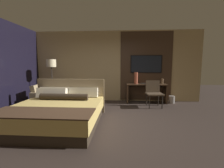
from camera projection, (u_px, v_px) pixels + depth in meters
name	position (u px, v px, depth m)	size (l,w,h in m)	color
ground_plane	(100.00, 124.00, 3.67)	(16.00, 16.00, 0.00)	#332823
wall_back_tv_panel	(114.00, 66.00, 6.05)	(7.20, 0.09, 2.80)	tan
bed	(58.00, 111.00, 3.70)	(2.05, 2.09, 1.03)	#33281E
desk	(146.00, 90.00, 5.81)	(1.51, 0.48, 0.73)	#422D1E
tv	(146.00, 64.00, 5.88)	(1.22, 0.04, 0.68)	black
desk_chair	(154.00, 91.00, 5.22)	(0.57, 0.57, 0.91)	#4C3D2D
armchair_by_window	(44.00, 99.00, 5.23)	(0.77, 0.78, 0.78)	#998460
floor_lamp	(51.00, 67.00, 5.59)	(0.34, 0.34, 1.66)	#282623
vase_tall	(136.00, 78.00, 5.77)	(0.13, 0.13, 0.44)	#B2563D
vase_short	(162.00, 81.00, 5.79)	(0.09, 0.09, 0.20)	#846647
book	(144.00, 84.00, 5.73)	(0.24, 0.19, 0.03)	#332D28
waste_bin	(172.00, 99.00, 5.73)	(0.22, 0.22, 0.28)	gray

